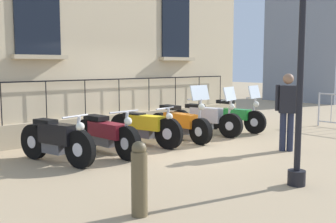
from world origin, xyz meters
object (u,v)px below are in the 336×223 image
at_px(motorcycle_maroon, 106,135).
at_px(motorcycle_green, 235,116).
at_px(motorcycle_black, 56,140).
at_px(bollard, 139,179).
at_px(pedestrian_standing, 287,107).
at_px(motorcycle_silver, 206,119).
at_px(lamppost, 303,12).
at_px(motorcycle_orange, 180,123).
at_px(motorcycle_yellow, 145,127).

bearing_deg(motorcycle_maroon, motorcycle_green, 90.71).
relative_size(motorcycle_black, bollard, 2.09).
distance_m(motorcycle_green, pedestrian_standing, 2.81).
height_order(motorcycle_black, motorcycle_silver, motorcycle_silver).
bearing_deg(motorcycle_green, pedestrian_standing, -27.47).
distance_m(motorcycle_maroon, motorcycle_green, 4.43).
bearing_deg(motorcycle_green, motorcycle_silver, -97.67).
height_order(motorcycle_maroon, motorcycle_green, motorcycle_green).
height_order(motorcycle_silver, lamppost, lamppost).
xyz_separation_m(motorcycle_maroon, motorcycle_silver, (-0.20, 3.34, 0.02)).
height_order(lamppost, bollard, lamppost).
xyz_separation_m(motorcycle_maroon, motorcycle_green, (-0.05, 4.43, 0.02)).
xyz_separation_m(motorcycle_silver, bollard, (3.46, -5.01, 0.04)).
xyz_separation_m(motorcycle_orange, motorcycle_silver, (-0.10, 1.06, 0.01)).
distance_m(motorcycle_maroon, motorcycle_silver, 3.34).
relative_size(motorcycle_green, lamppost, 0.38).
relative_size(motorcycle_yellow, pedestrian_standing, 1.21).
height_order(motorcycle_orange, bollard, motorcycle_orange).
relative_size(motorcycle_yellow, motorcycle_green, 1.06).
height_order(motorcycle_black, motorcycle_orange, motorcycle_orange).
height_order(motorcycle_black, lamppost, lamppost).
xyz_separation_m(motorcycle_maroon, pedestrian_standing, (2.39, 3.16, 0.55)).
distance_m(motorcycle_yellow, motorcycle_orange, 1.09).
bearing_deg(motorcycle_green, motorcycle_maroon, -89.29).
distance_m(motorcycle_black, motorcycle_yellow, 2.36).
bearing_deg(motorcycle_black, pedestrian_standing, 61.27).
distance_m(motorcycle_silver, motorcycle_green, 1.10).
bearing_deg(motorcycle_orange, motorcycle_green, 88.65).
distance_m(motorcycle_black, motorcycle_silver, 4.50).
relative_size(motorcycle_green, pedestrian_standing, 1.14).
distance_m(motorcycle_orange, pedestrian_standing, 2.70).
relative_size(motorcycle_maroon, lamppost, 0.42).
bearing_deg(motorcycle_green, bollard, -61.47).
bearing_deg(motorcycle_orange, motorcycle_silver, 95.17).
distance_m(motorcycle_black, lamppost, 4.98).
distance_m(motorcycle_black, pedestrian_standing, 4.95).
bearing_deg(motorcycle_green, motorcycle_black, -89.20).
distance_m(motorcycle_black, motorcycle_orange, 3.44).
distance_m(motorcycle_yellow, bollard, 4.47).
bearing_deg(motorcycle_silver, motorcycle_yellow, -89.16).
xyz_separation_m(motorcycle_yellow, motorcycle_silver, (-0.03, 2.14, 0.00)).
xyz_separation_m(motorcycle_black, lamppost, (3.88, 2.15, 2.25)).
bearing_deg(motorcycle_black, lamppost, 28.93).
height_order(motorcycle_silver, motorcycle_green, motorcycle_green).
bearing_deg(pedestrian_standing, motorcycle_maroon, -127.13).
relative_size(motorcycle_orange, motorcycle_silver, 0.99).
distance_m(motorcycle_maroon, motorcycle_orange, 2.28).
relative_size(motorcycle_yellow, lamppost, 0.41).
distance_m(motorcycle_orange, bollard, 5.19).
xyz_separation_m(motorcycle_yellow, motorcycle_orange, (0.06, 1.08, -0.01)).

